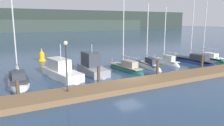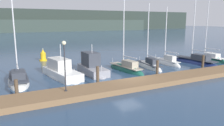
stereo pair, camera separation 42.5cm
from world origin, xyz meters
TOP-DOWN VIEW (x-y plane):
  - ground_plane at (0.00, 0.00)m, footprint 400.00×400.00m
  - dock at (0.00, -1.86)m, footprint 43.70×2.80m
  - mooring_pile_1 at (-10.14, -0.21)m, footprint 0.28×0.28m
  - mooring_pile_2 at (-3.38, -0.21)m, footprint 0.28×0.28m
  - mooring_pile_3 at (3.38, -0.21)m, footprint 0.28×0.28m
  - mooring_pile_4 at (10.14, -0.21)m, footprint 0.28×0.28m
  - sailboat_berth_3 at (-9.69, 4.40)m, footprint 2.12×6.56m
  - motorboat_berth_4 at (-5.46, 4.58)m, footprint 3.30×6.97m
  - motorboat_berth_5 at (-1.95, 4.63)m, footprint 2.06×5.79m
  - sailboat_berth_6 at (2.18, 4.08)m, footprint 2.17×6.45m
  - sailboat_berth_7 at (5.68, 4.26)m, footprint 2.16×5.93m
  - sailboat_berth_8 at (9.12, 4.86)m, footprint 1.22×5.24m
  - sailboat_berth_9 at (13.28, 3.68)m, footprint 2.04×7.75m
  - sailboat_berth_10 at (16.67, 4.47)m, footprint 1.92×6.42m
  - channel_buoy at (-5.42, 15.34)m, footprint 1.15×1.15m
  - dock_lamppost at (-6.70, -1.60)m, footprint 0.32×0.32m
  - hillside_backdrop at (0.47, 116.48)m, footprint 240.00×23.00m

SIDE VIEW (x-z plane):
  - ground_plane at x=0.00m, z-range 0.00..0.00m
  - sailboat_berth_10 at x=16.67m, z-range -4.66..4.86m
  - sailboat_berth_7 at x=5.68m, z-range -4.24..4.49m
  - sailboat_berth_8 at x=9.12m, z-range -4.10..4.35m
  - sailboat_berth_6 at x=2.18m, z-range -4.39..4.64m
  - sailboat_berth_3 at x=-9.69m, z-range -4.91..5.17m
  - sailboat_berth_9 at x=13.28m, z-range -5.96..6.30m
  - dock at x=0.00m, z-range 0.00..0.45m
  - motorboat_berth_4 at x=-5.46m, z-range -1.74..2.37m
  - motorboat_berth_5 at x=-1.95m, z-range -1.51..2.38m
  - channel_buoy at x=-5.42m, z-range -0.25..1.59m
  - mooring_pile_1 at x=-10.14m, z-range 0.00..1.47m
  - mooring_pile_3 at x=3.38m, z-range 0.00..1.83m
  - mooring_pile_2 at x=-3.38m, z-range 0.00..1.84m
  - mooring_pile_4 at x=10.14m, z-range 0.00..1.88m
  - dock_lamppost at x=-6.70m, z-range 1.12..5.03m
  - hillside_backdrop at x=0.47m, z-range -0.48..11.89m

